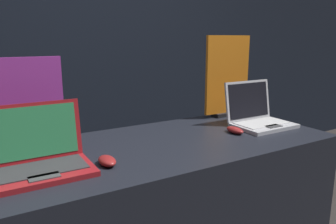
{
  "coord_description": "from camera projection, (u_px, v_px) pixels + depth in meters",
  "views": [
    {
      "loc": [
        -0.77,
        -0.95,
        1.36
      ],
      "look_at": [
        0.0,
        0.36,
        1.01
      ],
      "focal_mm": 35.0,
      "sensor_mm": 36.0,
      "label": 1
    }
  ],
  "objects": [
    {
      "name": "wall_back",
      "position": [
        75.0,
        33.0,
        2.79
      ],
      "size": [
        8.0,
        0.05,
        2.8
      ],
      "color": "black",
      "rests_on": "ground_plane"
    },
    {
      "name": "display_counter",
      "position": [
        167.0,
        221.0,
        1.69
      ],
      "size": [
        1.67,
        0.73,
        0.86
      ],
      "color": "black",
      "rests_on": "ground_plane"
    },
    {
      "name": "laptop_front",
      "position": [
        37.0,
        156.0,
        1.24
      ],
      "size": [
        0.38,
        0.27,
        0.25
      ],
      "color": "maroon",
      "rests_on": "display_counter"
    },
    {
      "name": "mouse_front",
      "position": [
        107.0,
        161.0,
        1.31
      ],
      "size": [
        0.06,
        0.11,
        0.03
      ],
      "color": "maroon",
      "rests_on": "display_counter"
    },
    {
      "name": "promo_stand_front",
      "position": [
        23.0,
        107.0,
        1.45
      ],
      "size": [
        0.35,
        0.07,
        0.42
      ],
      "color": "black",
      "rests_on": "display_counter"
    },
    {
      "name": "laptop_back",
      "position": [
        257.0,
        115.0,
        1.9
      ],
      "size": [
        0.33,
        0.28,
        0.25
      ],
      "color": "#B7B7BC",
      "rests_on": "display_counter"
    },
    {
      "name": "mouse_back",
      "position": [
        235.0,
        130.0,
        1.75
      ],
      "size": [
        0.06,
        0.12,
        0.03
      ],
      "color": "maroon",
      "rests_on": "display_counter"
    },
    {
      "name": "promo_stand_back",
      "position": [
        227.0,
        78.0,
        2.09
      ],
      "size": [
        0.33,
        0.07,
        0.51
      ],
      "color": "black",
      "rests_on": "display_counter"
    }
  ]
}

